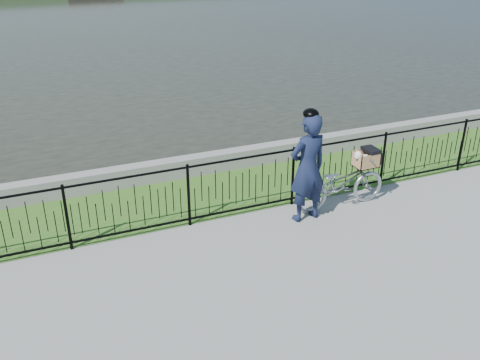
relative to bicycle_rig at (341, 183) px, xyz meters
name	(u,v)px	position (x,y,z in m)	size (l,w,h in m)	color
ground	(283,260)	(-1.78, -1.18, -0.49)	(120.00, 120.00, 0.00)	gray
grass_strip	(223,191)	(-1.78, 1.42, -0.48)	(60.00, 2.00, 0.01)	#37611E
water	(60,6)	(-1.78, 31.82, -0.49)	(120.00, 120.00, 0.00)	#292A1F
quay_wall	(206,163)	(-1.78, 2.42, -0.29)	(60.00, 0.30, 0.40)	gray
fence	(243,186)	(-1.78, 0.42, 0.09)	(14.00, 0.06, 1.15)	black
bicycle_rig	(341,183)	(0.00, 0.00, 0.00)	(1.81, 0.63, 1.09)	#A2A8AE
cyclist	(308,167)	(-0.81, -0.15, 0.51)	(0.76, 0.54, 2.02)	#131A35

